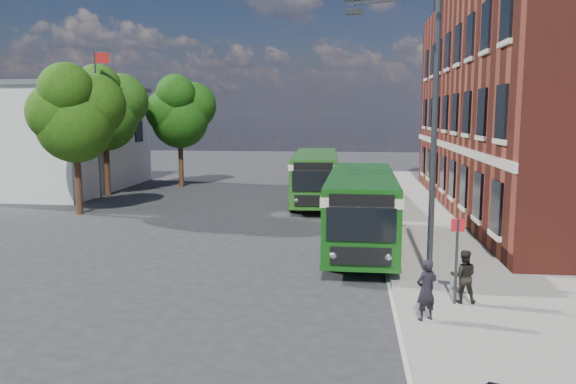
# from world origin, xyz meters

# --- Properties ---
(ground) EXTENTS (120.00, 120.00, 0.00)m
(ground) POSITION_xyz_m (0.00, 0.00, 0.00)
(ground) COLOR #2A2A2C
(ground) RESTS_ON ground
(pavement) EXTENTS (6.00, 48.00, 0.15)m
(pavement) POSITION_xyz_m (7.00, 8.00, 0.07)
(pavement) COLOR gray
(pavement) RESTS_ON ground
(kerb_line) EXTENTS (0.12, 48.00, 0.01)m
(kerb_line) POSITION_xyz_m (3.95, 8.00, 0.01)
(kerb_line) COLOR beige
(kerb_line) RESTS_ON ground
(brick_office) EXTENTS (12.10, 26.00, 14.20)m
(brick_office) POSITION_xyz_m (14.00, 12.00, 6.97)
(brick_office) COLOR maroon
(brick_office) RESTS_ON ground
(white_building) EXTENTS (9.40, 13.40, 7.30)m
(white_building) POSITION_xyz_m (-18.00, 18.00, 3.66)
(white_building) COLOR silver
(white_building) RESTS_ON ground
(flagpole) EXTENTS (0.95, 0.10, 9.00)m
(flagpole) POSITION_xyz_m (-12.45, 13.00, 4.94)
(flagpole) COLOR #333538
(flagpole) RESTS_ON ground
(street_lamp) EXTENTS (2.96, 2.38, 9.00)m
(street_lamp) POSITION_xyz_m (4.84, -2.00, 4.79)
(street_lamp) COLOR #333538
(street_lamp) RESTS_ON ground
(bus_stop_sign) EXTENTS (0.35, 0.08, 2.52)m
(bus_stop_sign) POSITION_xyz_m (5.60, -4.20, 1.51)
(bus_stop_sign) COLOR #333538
(bus_stop_sign) RESTS_ON ground
(bus_front) EXTENTS (2.78, 9.86, 3.02)m
(bus_front) POSITION_xyz_m (3.13, 2.44, 1.83)
(bus_front) COLOR #124C11
(bus_front) RESTS_ON ground
(bus_rear) EXTENTS (2.99, 10.24, 3.02)m
(bus_rear) POSITION_xyz_m (0.60, 13.70, 1.83)
(bus_rear) COLOR #265F1C
(bus_rear) RESTS_ON ground
(pedestrian_a) EXTENTS (0.69, 0.63, 1.57)m
(pedestrian_a) POSITION_xyz_m (4.63, -5.54, 0.93)
(pedestrian_a) COLOR black
(pedestrian_a) RESTS_ON pavement
(pedestrian_b) EXTENTS (0.76, 0.61, 1.48)m
(pedestrian_b) POSITION_xyz_m (5.84, -4.04, 0.89)
(pedestrian_b) COLOR black
(pedestrian_b) RESTS_ON pavement
(tree_left) EXTENTS (4.69, 4.46, 7.92)m
(tree_left) POSITION_xyz_m (-11.65, 8.64, 5.37)
(tree_left) COLOR #3A2415
(tree_left) RESTS_ON ground
(tree_mid) EXTENTS (5.00, 4.75, 8.44)m
(tree_mid) POSITION_xyz_m (-13.12, 15.51, 5.72)
(tree_mid) COLOR #3A2415
(tree_mid) RESTS_ON ground
(tree_right) EXTENTS (4.81, 4.57, 8.12)m
(tree_right) POSITION_xyz_m (-9.66, 20.44, 5.51)
(tree_right) COLOR #3A2415
(tree_right) RESTS_ON ground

